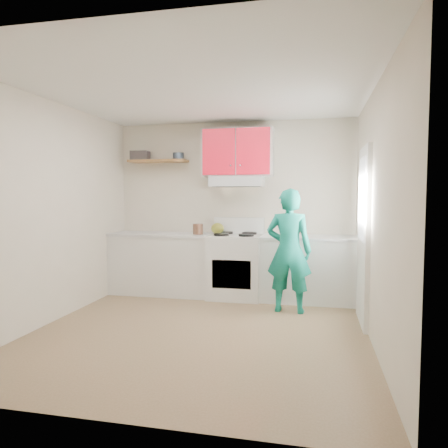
% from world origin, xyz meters
% --- Properties ---
extents(floor, '(3.80, 3.80, 0.00)m').
position_xyz_m(floor, '(0.00, 0.00, 0.00)').
color(floor, brown).
rests_on(floor, ground).
extents(ceiling, '(3.60, 3.80, 0.04)m').
position_xyz_m(ceiling, '(0.00, 0.00, 2.60)').
color(ceiling, white).
rests_on(ceiling, floor).
extents(back_wall, '(3.60, 0.04, 2.60)m').
position_xyz_m(back_wall, '(0.00, 1.90, 1.30)').
color(back_wall, beige).
rests_on(back_wall, floor).
extents(front_wall, '(3.60, 0.04, 2.60)m').
position_xyz_m(front_wall, '(0.00, -1.90, 1.30)').
color(front_wall, beige).
rests_on(front_wall, floor).
extents(left_wall, '(0.04, 3.80, 2.60)m').
position_xyz_m(left_wall, '(-1.80, 0.00, 1.30)').
color(left_wall, beige).
rests_on(left_wall, floor).
extents(right_wall, '(0.04, 3.80, 2.60)m').
position_xyz_m(right_wall, '(1.80, 0.00, 1.30)').
color(right_wall, beige).
rests_on(right_wall, floor).
extents(door, '(0.05, 0.85, 2.05)m').
position_xyz_m(door, '(1.78, 0.70, 1.02)').
color(door, white).
rests_on(door, floor).
extents(door_glass, '(0.01, 0.55, 0.95)m').
position_xyz_m(door_glass, '(1.75, 0.70, 1.45)').
color(door_glass, white).
rests_on(door_glass, door).
extents(counter_left, '(1.52, 0.60, 0.90)m').
position_xyz_m(counter_left, '(-1.04, 1.60, 0.45)').
color(counter_left, silver).
rests_on(counter_left, floor).
extents(counter_right, '(1.32, 0.60, 0.90)m').
position_xyz_m(counter_right, '(1.14, 1.60, 0.45)').
color(counter_right, silver).
rests_on(counter_right, floor).
extents(stove, '(0.76, 0.65, 0.92)m').
position_xyz_m(stove, '(0.10, 1.57, 0.46)').
color(stove, white).
rests_on(stove, floor).
extents(range_hood, '(0.76, 0.44, 0.15)m').
position_xyz_m(range_hood, '(0.10, 1.68, 1.70)').
color(range_hood, silver).
rests_on(range_hood, back_wall).
extents(upper_cabinets, '(1.02, 0.33, 0.70)m').
position_xyz_m(upper_cabinets, '(0.10, 1.73, 2.12)').
color(upper_cabinets, red).
rests_on(upper_cabinets, back_wall).
extents(shelf, '(0.90, 0.30, 0.04)m').
position_xyz_m(shelf, '(-1.15, 1.75, 2.02)').
color(shelf, brown).
rests_on(shelf, back_wall).
extents(books, '(0.28, 0.21, 0.14)m').
position_xyz_m(books, '(-1.44, 1.74, 2.11)').
color(books, '#373032').
rests_on(books, shelf).
extents(tin, '(0.17, 0.17, 0.10)m').
position_xyz_m(tin, '(-0.82, 1.76, 2.09)').
color(tin, '#333D4C').
rests_on(tin, shelf).
extents(kettle, '(0.24, 0.24, 0.17)m').
position_xyz_m(kettle, '(-0.19, 1.66, 1.00)').
color(kettle, olive).
rests_on(kettle, stove).
extents(crock, '(0.16, 0.16, 0.18)m').
position_xyz_m(crock, '(-0.45, 1.52, 0.99)').
color(crock, '#4E3122').
rests_on(crock, counter_left).
extents(cutting_board, '(0.34, 0.29, 0.02)m').
position_xyz_m(cutting_board, '(1.07, 1.48, 0.91)').
color(cutting_board, olive).
rests_on(cutting_board, counter_right).
extents(silicone_mat, '(0.38, 0.35, 0.01)m').
position_xyz_m(silicone_mat, '(1.55, 1.55, 0.90)').
color(silicone_mat, red).
rests_on(silicone_mat, counter_right).
extents(person, '(0.61, 0.43, 1.58)m').
position_xyz_m(person, '(0.90, 0.98, 0.79)').
color(person, '#0E806E').
rests_on(person, floor).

